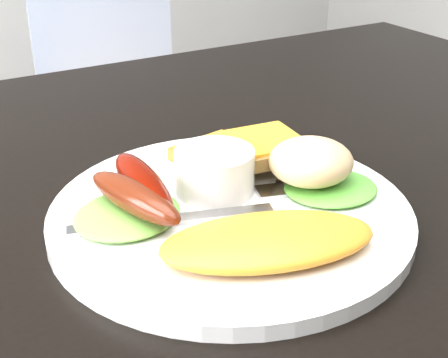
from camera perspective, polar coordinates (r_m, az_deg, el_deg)
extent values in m
cube|color=black|center=(0.52, -4.24, -3.93)|extent=(1.20, 0.80, 0.04)
cube|color=tan|center=(1.62, -8.54, 6.87)|extent=(0.42, 0.42, 0.04)
cylinder|color=white|center=(0.48, 0.60, -3.23)|extent=(0.28, 0.28, 0.01)
ellipsoid|color=olive|center=(0.47, -8.82, -3.20)|extent=(0.10, 0.10, 0.01)
ellipsoid|color=green|center=(0.51, 9.69, -0.77)|extent=(0.09, 0.08, 0.01)
ellipsoid|color=#FFA525|center=(0.42, 4.06, -5.65)|extent=(0.16, 0.11, 0.02)
ellipsoid|color=#5C1C09|center=(0.45, -8.20, -1.67)|extent=(0.05, 0.10, 0.02)
ellipsoid|color=#691001|center=(0.47, -7.42, -0.57)|extent=(0.04, 0.11, 0.03)
cylinder|color=white|center=(0.49, -0.87, 0.63)|extent=(0.07, 0.07, 0.04)
cube|color=brown|center=(0.55, -0.50, 2.18)|extent=(0.08, 0.08, 0.01)
cube|color=olive|center=(0.53, 3.72, 2.97)|extent=(0.07, 0.07, 0.01)
ellipsoid|color=#EEEAAC|center=(0.50, 7.94, 1.59)|extent=(0.09, 0.08, 0.04)
cube|color=#ADAFB7|center=(0.46, -4.74, -3.76)|extent=(0.15, 0.06, 0.00)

